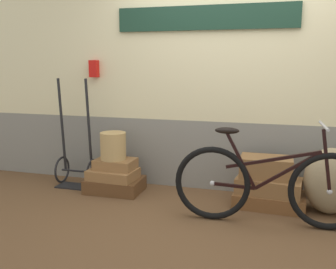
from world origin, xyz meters
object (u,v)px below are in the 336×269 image
suitcase_5 (266,167)px  bicycle (269,185)px  burlap_sack (330,181)px  wicker_basket (113,146)px  suitcase_0 (115,185)px  suitcase_4 (269,186)px  suitcase_2 (116,164)px  luggage_trolley (76,162)px  suitcase_3 (269,200)px  suitcase_1 (113,174)px

suitcase_5 → bicycle: bearing=-85.2°
suitcase_5 → burlap_sack: 0.62m
wicker_basket → suitcase_0: bearing=13.1°
suitcase_0 → bicycle: bicycle is taller
suitcase_4 → burlap_sack: burlap_sack is taller
suitcase_2 → luggage_trolley: luggage_trolley is taller
suitcase_0 → suitcase_5: suitcase_5 is taller
suitcase_3 → bicycle: 0.55m
suitcase_0 → suitcase_3: bearing=-0.4°
suitcase_3 → suitcase_4: 0.15m
suitcase_0 → wicker_basket: size_ratio=2.01×
wicker_basket → burlap_sack: (2.29, -0.01, -0.21)m
suitcase_1 → suitcase_3: suitcase_1 is taller
suitcase_5 → bicycle: bicycle is taller
suitcase_1 → bicycle: size_ratio=0.30×
suitcase_4 → bicycle: (0.01, -0.45, 0.15)m
suitcase_3 → luggage_trolley: (-2.26, 0.10, 0.21)m
suitcase_1 → luggage_trolley: size_ratio=0.41×
burlap_sack → bicycle: bicycle is taller
suitcase_3 → suitcase_4: (-0.01, -0.02, 0.15)m
bicycle → suitcase_5: bearing=94.9°
luggage_trolley → suitcase_1: bearing=-13.8°
suitcase_5 → wicker_basket: size_ratio=1.68×
suitcase_1 → wicker_basket: 0.32m
bicycle → suitcase_1: bearing=166.0°
suitcase_0 → suitcase_3: suitcase_0 is taller
suitcase_1 → suitcase_3: (1.72, 0.03, -0.14)m
suitcase_1 → burlap_sack: (2.29, 0.01, 0.12)m
suitcase_2 → suitcase_3: 1.72m
burlap_sack → suitcase_4: bearing=179.7°
suitcase_5 → burlap_sack: burlap_sack is taller
wicker_basket → bicycle: bearing=-14.7°
suitcase_1 → suitcase_5: bearing=5.1°
suitcase_5 → burlap_sack: (0.61, -0.03, -0.08)m
suitcase_4 → luggage_trolley: (-2.25, 0.12, 0.05)m
suitcase_5 → suitcase_4: bearing=-38.3°
suitcase_4 → suitcase_5: size_ratio=1.23×
wicker_basket → suitcase_5: bearing=0.8°
bicycle → suitcase_4: bearing=90.7°
suitcase_0 → luggage_trolley: size_ratio=0.49×
suitcase_1 → suitcase_0: bearing=76.5°
burlap_sack → bicycle: size_ratio=0.38×
suitcase_4 → burlap_sack: bearing=6.3°
bicycle → burlap_sack: bearing=37.8°
suitcase_4 → suitcase_5: (-0.04, 0.03, 0.19)m
suitcase_1 → luggage_trolley: luggage_trolley is taller
wicker_basket → burlap_sack: size_ratio=0.47×
suitcase_1 → wicker_basket: (-0.00, 0.02, 0.32)m
suitcase_2 → luggage_trolley: (-0.56, 0.10, -0.05)m
suitcase_0 → suitcase_2: 0.25m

